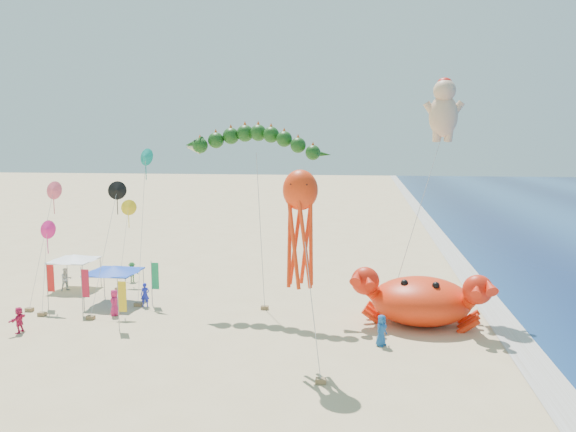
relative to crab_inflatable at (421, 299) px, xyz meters
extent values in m
plane|color=#D1B784|center=(-6.73, -0.07, -1.63)|extent=(320.00, 320.00, 0.00)
plane|color=silver|center=(5.27, -0.07, -1.62)|extent=(320.00, 320.00, 0.00)
ellipsoid|color=red|center=(0.00, 0.13, -0.14)|extent=(7.06, 6.19, 2.98)
sphere|color=red|center=(-3.34, -1.12, 1.19)|extent=(1.77, 1.77, 1.77)
sphere|color=black|center=(-0.94, -0.91, 1.19)|extent=(0.46, 0.46, 0.46)
sphere|color=red|center=(3.34, -1.12, 1.19)|extent=(1.77, 1.77, 1.77)
sphere|color=black|center=(0.94, -0.91, 1.19)|extent=(0.46, 0.46, 0.46)
cone|color=#133D10|center=(-15.65, 2.92, 9.65)|extent=(1.36, 1.01, 1.11)
cylinder|color=#B2B2B2|center=(-10.70, 2.35, 3.81)|extent=(0.80, 1.21, 10.59)
cube|color=olive|center=(-10.33, 1.77, -1.51)|extent=(0.50, 0.35, 0.25)
ellipsoid|color=#DFAF88|center=(1.64, 5.43, 11.60)|extent=(1.98, 1.63, 2.92)
sphere|color=#DFAF88|center=(1.64, 5.25, 13.30)|extent=(1.53, 1.53, 1.53)
ellipsoid|color=red|center=(1.64, 5.34, 13.84)|extent=(0.99, 0.99, 0.69)
cylinder|color=#B2B2B2|center=(-0.09, 4.27, 4.47)|extent=(3.53, 2.36, 11.92)
cube|color=olive|center=(-1.83, 3.12, -1.51)|extent=(0.50, 0.35, 0.25)
ellipsoid|color=#FC360D|center=(-6.82, -7.24, 7.42)|extent=(1.79, 1.61, 2.05)
cylinder|color=#B2B2B2|center=(-6.17, -8.44, 2.67)|extent=(1.34, 2.44, 8.32)
cube|color=olive|center=(-5.52, -9.63, -1.51)|extent=(0.50, 0.35, 0.25)
cylinder|color=gray|center=(-22.83, 0.37, -0.53)|extent=(0.06, 0.06, 2.20)
cylinder|color=gray|center=(-19.73, 0.37, -0.53)|extent=(0.06, 0.06, 2.20)
cylinder|color=gray|center=(-22.83, 3.46, -0.53)|extent=(0.06, 0.06, 2.20)
cylinder|color=gray|center=(-19.73, 3.46, -0.53)|extent=(0.06, 0.06, 2.20)
cube|color=blue|center=(-21.28, 1.92, 0.61)|extent=(3.33, 3.33, 0.08)
cone|color=blue|center=(-21.28, 1.92, 0.85)|extent=(3.67, 3.67, 0.45)
cylinder|color=gray|center=(-27.62, 3.86, -0.53)|extent=(0.06, 0.06, 2.20)
cylinder|color=gray|center=(-24.73, 3.86, -0.53)|extent=(0.06, 0.06, 2.20)
cylinder|color=gray|center=(-27.62, 6.75, -0.53)|extent=(0.06, 0.06, 2.20)
cylinder|color=gray|center=(-24.73, 6.75, -0.53)|extent=(0.06, 0.06, 2.20)
cube|color=white|center=(-26.18, 5.30, 0.61)|extent=(3.13, 3.13, 0.08)
cone|color=white|center=(-26.18, 5.30, 0.85)|extent=(3.44, 3.44, 0.45)
cylinder|color=gray|center=(-18.41, -3.64, -0.03)|extent=(0.05, 0.05, 3.20)
cube|color=yellow|center=(-18.13, -3.64, 0.47)|extent=(0.50, 0.04, 1.90)
cylinder|color=gray|center=(-22.24, -0.91, -0.03)|extent=(0.05, 0.05, 3.20)
cube|color=red|center=(-21.96, -0.91, 0.47)|extent=(0.50, 0.04, 1.90)
cylinder|color=gray|center=(-25.33, 0.09, -0.03)|extent=(0.05, 0.05, 3.20)
cube|color=red|center=(-25.05, 0.09, 0.47)|extent=(0.50, 0.04, 1.90)
cylinder|color=gray|center=(-18.41, 1.73, -0.03)|extent=(0.05, 0.05, 3.20)
cube|color=#199856|center=(-18.13, 1.73, 0.47)|extent=(0.50, 0.04, 1.90)
imported|color=#1A549A|center=(-2.55, -4.11, -0.74)|extent=(0.93, 1.04, 1.79)
imported|color=#21652B|center=(-22.61, 7.97, -0.83)|extent=(1.19, 1.00, 1.60)
imported|color=#CB205B|center=(-19.97, -0.92, -0.76)|extent=(0.81, 0.99, 1.74)
imported|color=silver|center=(-26.48, 4.52, -0.75)|extent=(1.08, 1.07, 1.76)
imported|color=#D22157|center=(-24.17, -4.95, -0.84)|extent=(0.52, 1.49, 1.59)
imported|color=#212CC5|center=(-18.75, 1.29, -0.80)|extent=(0.67, 0.51, 1.67)
cone|color=#FF1C7F|center=(-25.42, 0.58, 3.80)|extent=(1.30, 0.51, 1.32)
cylinder|color=#B2B2B2|center=(-25.17, -0.92, 1.11)|extent=(0.55, 3.04, 5.20)
cube|color=olive|center=(-24.92, -2.42, -1.51)|extent=(0.50, 0.35, 0.25)
cone|color=#0C8779|center=(-19.80, 4.77, 8.72)|extent=(1.30, 0.51, 1.32)
cylinder|color=#B2B2B2|center=(-19.55, 3.27, 3.57)|extent=(0.55, 3.04, 10.12)
cube|color=olive|center=(-19.30, 1.77, -1.51)|extent=(0.50, 0.35, 0.25)
cone|color=#FF546F|center=(-25.52, 1.80, 6.43)|extent=(1.30, 0.51, 1.32)
cylinder|color=#B2B2B2|center=(-25.27, 0.30, 2.42)|extent=(0.55, 3.04, 7.82)
cube|color=olive|center=(-25.02, -1.20, -1.51)|extent=(0.50, 0.35, 0.25)
cone|color=yellow|center=(-22.85, 8.27, 4.50)|extent=(1.30, 0.51, 1.32)
cylinder|color=#B2B2B2|center=(-22.60, 6.77, 1.46)|extent=(0.55, 3.04, 5.90)
cube|color=olive|center=(-22.35, 5.27, -1.51)|extent=(0.50, 0.35, 0.25)
cone|color=black|center=(-20.66, 1.58, 6.50)|extent=(1.30, 0.51, 1.32)
cylinder|color=#B2B2B2|center=(-20.41, 0.08, 2.46)|extent=(0.55, 3.04, 7.89)
cube|color=olive|center=(-20.16, -1.42, -1.51)|extent=(0.50, 0.35, 0.25)
camera|label=1|loc=(-3.51, -35.07, 9.81)|focal=35.00mm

